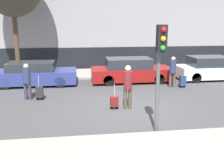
{
  "coord_description": "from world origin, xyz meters",
  "views": [
    {
      "loc": [
        -2.01,
        -9.58,
        3.53
      ],
      "look_at": [
        -0.55,
        1.8,
        0.95
      ],
      "focal_mm": 40.0,
      "sensor_mm": 36.0,
      "label": 1
    }
  ],
  "objects_px": {
    "trolley_right": "(183,81)",
    "parked_bicycle": "(116,66)",
    "trolley_center": "(114,101)",
    "pedestrian_right": "(173,70)",
    "parked_car_0": "(34,74)",
    "pedestrian_left": "(27,80)",
    "parked_car_1": "(131,71)",
    "traffic_light": "(160,57)",
    "trolley_left": "(40,92)",
    "pedestrian_center": "(128,84)",
    "parked_car_2": "(209,69)"
  },
  "relations": [
    {
      "from": "trolley_right",
      "to": "parked_bicycle",
      "type": "relative_size",
      "value": 0.67
    },
    {
      "from": "trolley_center",
      "to": "pedestrian_right",
      "type": "distance_m",
      "value": 4.76
    },
    {
      "from": "parked_car_0",
      "to": "parked_bicycle",
      "type": "height_order",
      "value": "parked_car_0"
    },
    {
      "from": "parked_car_0",
      "to": "pedestrian_left",
      "type": "distance_m",
      "value": 2.73
    },
    {
      "from": "parked_car_0",
      "to": "parked_car_1",
      "type": "bearing_deg",
      "value": 0.71
    },
    {
      "from": "trolley_center",
      "to": "trolley_right",
      "type": "relative_size",
      "value": 0.9
    },
    {
      "from": "traffic_light",
      "to": "trolley_center",
      "type": "bearing_deg",
      "value": 113.79
    },
    {
      "from": "parked_car_1",
      "to": "trolley_center",
      "type": "relative_size",
      "value": 4.4
    },
    {
      "from": "trolley_left",
      "to": "pedestrian_left",
      "type": "bearing_deg",
      "value": 167.93
    },
    {
      "from": "trolley_right",
      "to": "traffic_light",
      "type": "height_order",
      "value": "traffic_light"
    },
    {
      "from": "parked_car_0",
      "to": "pedestrian_right",
      "type": "relative_size",
      "value": 2.72
    },
    {
      "from": "parked_car_1",
      "to": "trolley_center",
      "type": "distance_m",
      "value": 4.83
    },
    {
      "from": "pedestrian_center",
      "to": "traffic_light",
      "type": "distance_m",
      "value": 2.83
    },
    {
      "from": "trolley_center",
      "to": "pedestrian_right",
      "type": "bearing_deg",
      "value": 40.24
    },
    {
      "from": "parked_bicycle",
      "to": "pedestrian_left",
      "type": "bearing_deg",
      "value": -131.51
    },
    {
      "from": "parked_bicycle",
      "to": "pedestrian_center",
      "type": "bearing_deg",
      "value": -94.4
    },
    {
      "from": "trolley_right",
      "to": "parked_bicycle",
      "type": "height_order",
      "value": "trolley_right"
    },
    {
      "from": "trolley_left",
      "to": "traffic_light",
      "type": "xyz_separation_m",
      "value": [
        4.28,
        -4.06,
        2.09
      ]
    },
    {
      "from": "parked_car_1",
      "to": "trolley_right",
      "type": "relative_size",
      "value": 3.98
    },
    {
      "from": "parked_car_1",
      "to": "pedestrian_right",
      "type": "relative_size",
      "value": 2.8
    },
    {
      "from": "parked_car_0",
      "to": "pedestrian_left",
      "type": "relative_size",
      "value": 2.74
    },
    {
      "from": "parked_car_0",
      "to": "traffic_light",
      "type": "distance_m",
      "value": 8.69
    },
    {
      "from": "pedestrian_left",
      "to": "pedestrian_right",
      "type": "height_order",
      "value": "pedestrian_right"
    },
    {
      "from": "parked_car_1",
      "to": "trolley_right",
      "type": "distance_m",
      "value": 3.04
    },
    {
      "from": "parked_car_0",
      "to": "pedestrian_left",
      "type": "height_order",
      "value": "pedestrian_left"
    },
    {
      "from": "pedestrian_center",
      "to": "trolley_center",
      "type": "xyz_separation_m",
      "value": [
        -0.55,
        0.02,
        -0.71
      ]
    },
    {
      "from": "pedestrian_right",
      "to": "trolley_right",
      "type": "height_order",
      "value": "pedestrian_right"
    },
    {
      "from": "pedestrian_center",
      "to": "pedestrian_right",
      "type": "distance_m",
      "value": 4.33
    },
    {
      "from": "parked_car_0",
      "to": "parked_bicycle",
      "type": "distance_m",
      "value": 5.74
    },
    {
      "from": "parked_car_2",
      "to": "traffic_light",
      "type": "relative_size",
      "value": 1.19
    },
    {
      "from": "parked_car_2",
      "to": "trolley_center",
      "type": "distance_m",
      "value": 8.01
    },
    {
      "from": "pedestrian_center",
      "to": "trolley_center",
      "type": "relative_size",
      "value": 1.69
    },
    {
      "from": "parked_car_0",
      "to": "parked_car_1",
      "type": "height_order",
      "value": "parked_car_1"
    },
    {
      "from": "parked_car_2",
      "to": "trolley_right",
      "type": "distance_m",
      "value": 2.99
    },
    {
      "from": "trolley_right",
      "to": "pedestrian_left",
      "type": "bearing_deg",
      "value": -171.97
    },
    {
      "from": "trolley_center",
      "to": "parked_bicycle",
      "type": "distance_m",
      "value": 7.35
    },
    {
      "from": "parked_car_0",
      "to": "trolley_right",
      "type": "bearing_deg",
      "value": -11.24
    },
    {
      "from": "trolley_left",
      "to": "pedestrian_right",
      "type": "xyz_separation_m",
      "value": [
        6.83,
        1.4,
        0.59
      ]
    },
    {
      "from": "parked_car_1",
      "to": "pedestrian_right",
      "type": "height_order",
      "value": "pedestrian_right"
    },
    {
      "from": "parked_car_2",
      "to": "traffic_light",
      "type": "height_order",
      "value": "traffic_light"
    },
    {
      "from": "parked_car_1",
      "to": "trolley_left",
      "type": "distance_m",
      "value": 5.63
    },
    {
      "from": "parked_car_2",
      "to": "pedestrian_center",
      "type": "height_order",
      "value": "pedestrian_center"
    },
    {
      "from": "traffic_light",
      "to": "parked_car_2",
      "type": "bearing_deg",
      "value": 51.86
    },
    {
      "from": "parked_car_1",
      "to": "trolley_left",
      "type": "relative_size",
      "value": 4.07
    },
    {
      "from": "pedestrian_center",
      "to": "parked_bicycle",
      "type": "relative_size",
      "value": 1.02
    },
    {
      "from": "parked_car_2",
      "to": "trolley_left",
      "type": "xyz_separation_m",
      "value": [
        -9.78,
        -2.94,
        -0.3
      ]
    },
    {
      "from": "trolley_left",
      "to": "pedestrian_center",
      "type": "distance_m",
      "value": 4.18
    },
    {
      "from": "parked_car_2",
      "to": "parked_bicycle",
      "type": "relative_size",
      "value": 2.31
    },
    {
      "from": "pedestrian_right",
      "to": "parked_bicycle",
      "type": "distance_m",
      "value": 4.92
    },
    {
      "from": "pedestrian_left",
      "to": "trolley_center",
      "type": "height_order",
      "value": "pedestrian_left"
    }
  ]
}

